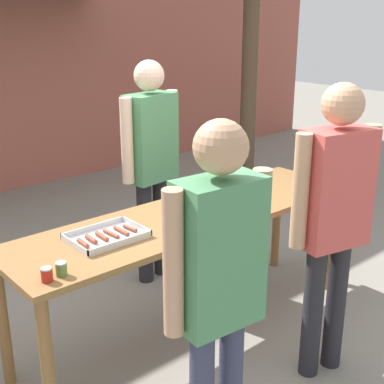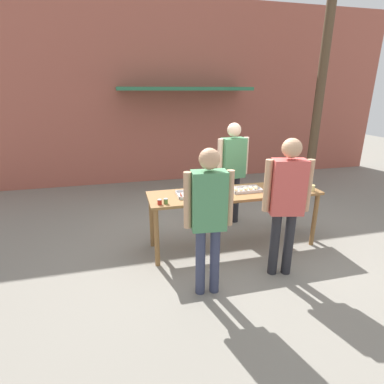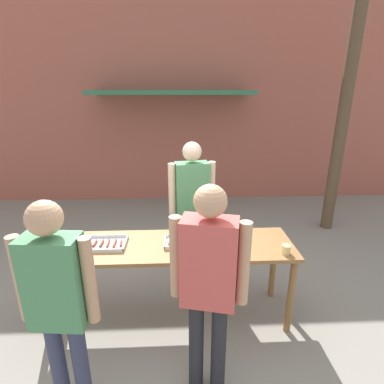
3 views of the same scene
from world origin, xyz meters
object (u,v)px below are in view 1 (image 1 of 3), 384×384
at_px(food_tray_sausages, 107,237).
at_px(condiment_jar_mustard, 47,275).
at_px(condiment_jar_ketchup, 61,269).
at_px(beer_cup, 325,180).
at_px(person_server_behind_table, 151,153).
at_px(food_tray_buns, 211,203).
at_px(person_customer_with_cup, 333,208).
at_px(person_customer_holding_hotdog, 218,277).

bearing_deg(food_tray_sausages, condiment_jar_mustard, -153.24).
distance_m(condiment_jar_ketchup, beer_cup, 2.26).
bearing_deg(condiment_jar_mustard, condiment_jar_ketchup, 6.03).
bearing_deg(beer_cup, condiment_jar_mustard, -179.64).
bearing_deg(person_server_behind_table, beer_cup, -59.08).
relative_size(food_tray_buns, person_server_behind_table, 0.25).
xyz_separation_m(food_tray_sausages, person_customer_with_cup, (1.00, -0.89, 0.19)).
relative_size(beer_cup, person_customer_holding_hotdog, 0.05).
bearing_deg(person_customer_with_cup, food_tray_buns, -67.25).
bearing_deg(condiment_jar_ketchup, condiment_jar_mustard, -173.97).
distance_m(food_tray_buns, person_server_behind_table, 0.85).
bearing_deg(food_tray_buns, person_customer_holding_hotdog, -131.36).
height_order(food_tray_sausages, food_tray_buns, food_tray_buns).
relative_size(food_tray_buns, beer_cup, 4.99).
relative_size(food_tray_sausages, food_tray_buns, 0.97).
distance_m(food_tray_buns, condiment_jar_ketchup, 1.30).
bearing_deg(food_tray_buns, condiment_jar_ketchup, -168.93).
xyz_separation_m(food_tray_sausages, person_server_behind_table, (0.95, 0.82, 0.19)).
bearing_deg(person_customer_with_cup, condiment_jar_ketchup, -11.06).
distance_m(condiment_jar_ketchup, person_customer_with_cup, 1.57).
height_order(food_tray_sausages, person_customer_with_cup, person_customer_with_cup).
height_order(person_server_behind_table, person_customer_holding_hotdog, person_server_behind_table).
distance_m(condiment_jar_ketchup, person_server_behind_table, 1.75).
xyz_separation_m(person_server_behind_table, person_customer_with_cup, (0.05, -1.71, -0.00)).
relative_size(condiment_jar_mustard, person_customer_holding_hotdog, 0.04).
relative_size(condiment_jar_ketchup, person_customer_with_cup, 0.04).
distance_m(condiment_jar_mustard, condiment_jar_ketchup, 0.09).
bearing_deg(condiment_jar_mustard, food_tray_buns, 10.76).
distance_m(condiment_jar_mustard, beer_cup, 2.35).
height_order(food_tray_sausages, condiment_jar_ketchup, condiment_jar_ketchup).
relative_size(condiment_jar_mustard, condiment_jar_ketchup, 1.00).
bearing_deg(beer_cup, person_customer_holding_hotdog, -157.27).
distance_m(food_tray_sausages, person_customer_with_cup, 1.35).
distance_m(food_tray_sausages, person_customer_holding_hotdog, 1.06).
height_order(food_tray_buns, beer_cup, beer_cup).
xyz_separation_m(condiment_jar_ketchup, person_customer_holding_hotdog, (0.36, -0.79, 0.14)).
relative_size(food_tray_sausages, condiment_jar_ketchup, 5.94).
relative_size(food_tray_sausages, person_server_behind_table, 0.24).
distance_m(condiment_jar_mustard, person_customer_holding_hotdog, 0.91).
xyz_separation_m(beer_cup, person_customer_holding_hotdog, (-1.90, -0.80, 0.13)).
relative_size(condiment_jar_mustard, beer_cup, 0.82).
xyz_separation_m(food_tray_sausages, food_tray_buns, (0.85, -0.00, 0.01)).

